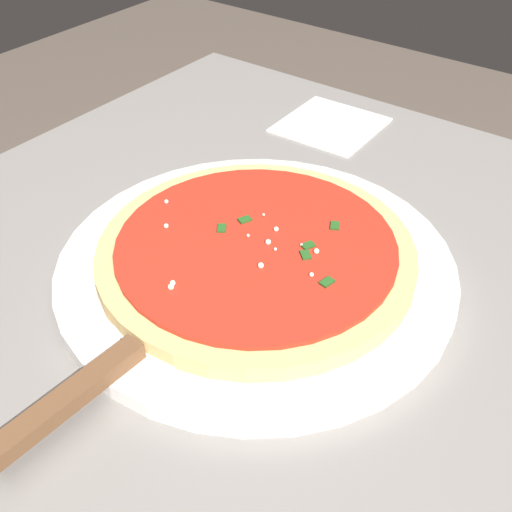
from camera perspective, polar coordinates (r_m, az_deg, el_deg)
restaurant_table at (r=0.67m, az=2.32°, el=-14.38°), size 0.86×0.84×0.76m
serving_plate at (r=0.59m, az=0.00°, el=-0.94°), size 0.37×0.37×0.02m
pizza at (r=0.58m, az=0.00°, el=0.37°), size 0.29×0.29×0.02m
pizza_server at (r=0.50m, az=-12.71°, el=-9.63°), size 0.07×0.22×0.01m
napkin_loose_left at (r=0.84m, az=6.69°, el=11.63°), size 0.12×0.13×0.00m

